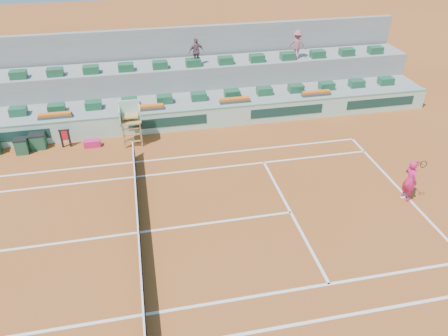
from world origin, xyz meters
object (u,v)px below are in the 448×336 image
(drink_cooler_a, at_px, (38,141))
(tennis_player, at_px, (410,180))
(umpire_chair, at_px, (130,118))
(player_bag, at_px, (92,143))

(drink_cooler_a, relative_size, tennis_player, 0.37)
(umpire_chair, bearing_deg, player_bag, 178.46)
(player_bag, height_order, umpire_chair, umpire_chair)
(umpire_chair, xyz_separation_m, tennis_player, (11.75, -7.58, -0.56))
(drink_cooler_a, bearing_deg, tennis_player, -25.87)
(player_bag, xyz_separation_m, umpire_chair, (2.16, -0.06, 1.35))
(player_bag, bearing_deg, tennis_player, -28.78)
(drink_cooler_a, distance_m, tennis_player, 18.56)
(tennis_player, bearing_deg, umpire_chair, 147.16)
(tennis_player, bearing_deg, player_bag, 151.22)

